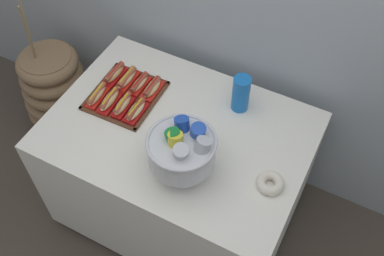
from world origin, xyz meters
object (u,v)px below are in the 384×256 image
object	(u,v)px
hot_dog_7	(152,88)
donut	(270,183)
punch_bowl	(182,149)
cup_stack	(241,94)
hot_dog_4	(115,74)
floor_vase	(57,92)
hot_dog_1	(110,100)
serving_tray	(126,96)
hot_dog_2	(123,105)
buffet_table	(180,171)
hot_dog_5	(127,79)
hot_dog_0	(97,95)
hot_dog_3	(136,110)

from	to	relation	value
hot_dog_7	donut	distance (m)	0.78
punch_bowl	cup_stack	xyz separation A→B (m)	(0.08, 0.46, -0.05)
hot_dog_4	cup_stack	world-z (taller)	cup_stack
floor_vase	hot_dog_4	xyz separation A→B (m)	(0.60, -0.09, 0.53)
donut	hot_dog_1	bearing A→B (deg)	175.47
floor_vase	cup_stack	bearing A→B (deg)	1.49
hot_dog_4	cup_stack	size ratio (longest dim) A/B	0.81
serving_tray	hot_dog_1	world-z (taller)	hot_dog_1
hot_dog_2	donut	bearing A→B (deg)	-5.09
serving_tray	hot_dog_2	bearing A→B (deg)	-63.98
punch_bowl	donut	xyz separation A→B (m)	(0.38, 0.10, -0.13)
hot_dog_7	buffet_table	bearing A→B (deg)	-32.99
hot_dog_5	hot_dog_4	bearing A→B (deg)	-178.42
hot_dog_1	hot_dog_7	size ratio (longest dim) A/B	1.11
hot_dog_4	hot_dog_7	world-z (taller)	hot_dog_4
hot_dog_2	hot_dog_0	bearing A→B (deg)	-178.42
hot_dog_1	donut	size ratio (longest dim) A/B	1.39
hot_dog_2	hot_dog_3	bearing A→B (deg)	1.58
serving_tray	hot_dog_0	distance (m)	0.14
hot_dog_0	hot_dog_4	distance (m)	0.17
hot_dog_0	hot_dog_7	xyz separation A→B (m)	(0.22, 0.17, -0.00)
cup_stack	serving_tray	bearing A→B (deg)	-159.63
floor_vase	hot_dog_4	size ratio (longest dim) A/B	7.30
buffet_table	hot_dog_0	bearing A→B (deg)	-177.36
hot_dog_2	punch_bowl	size ratio (longest dim) A/B	0.51
floor_vase	cup_stack	xyz separation A→B (m)	(1.26, 0.03, 0.59)
hot_dog_0	punch_bowl	xyz separation A→B (m)	(0.58, -0.17, 0.11)
hot_dog_4	donut	xyz separation A→B (m)	(0.97, -0.23, -0.02)
serving_tray	hot_dog_0	bearing A→B (deg)	-142.17
hot_dog_0	cup_stack	distance (m)	0.72
serving_tray	hot_dog_4	bearing A→B (deg)	145.33
floor_vase	hot_dog_1	xyz separation A→B (m)	(0.68, -0.25, 0.52)
hot_dog_0	hot_dog_7	bearing A→B (deg)	37.83
hot_dog_0	hot_dog_1	world-z (taller)	same
hot_dog_1	hot_dog_7	xyz separation A→B (m)	(0.15, 0.17, -0.00)
hot_dog_5	buffet_table	bearing A→B (deg)	-20.97
hot_dog_3	donut	distance (m)	0.74
cup_stack	hot_dog_0	bearing A→B (deg)	-156.29
hot_dog_3	hot_dog_4	distance (m)	0.28
hot_dog_5	punch_bowl	world-z (taller)	punch_bowl
buffet_table	hot_dog_2	size ratio (longest dim) A/B	8.18
punch_bowl	cup_stack	bearing A→B (deg)	80.26
hot_dog_2	hot_dog_5	size ratio (longest dim) A/B	0.92
hot_dog_4	floor_vase	bearing A→B (deg)	171.35
serving_tray	hot_dog_5	xyz separation A→B (m)	(-0.04, 0.08, 0.03)
hot_dog_0	hot_dog_4	xyz separation A→B (m)	(-0.00, 0.16, 0.00)
hot_dog_1	punch_bowl	world-z (taller)	punch_bowl
serving_tray	hot_dog_4	world-z (taller)	hot_dog_4
punch_bowl	hot_dog_7	bearing A→B (deg)	136.76
hot_dog_3	hot_dog_4	size ratio (longest dim) A/B	0.97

